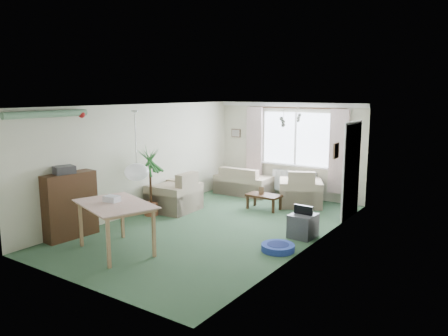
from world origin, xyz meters
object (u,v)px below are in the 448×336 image
Objects in this scene: tv_cube at (303,226)px; armchair_left at (174,191)px; pet_bed at (278,248)px; armchair_corner at (301,187)px; sofa at (244,181)px; coffee_table at (264,202)px; houseplant at (150,181)px; dining_table at (116,228)px; bookshelf at (70,206)px.

armchair_left is at bearing -179.78° from tv_cube.
armchair_corner is at bearing 107.81° from pet_bed.
sofa is 1.73m from armchair_corner.
sofa reaches higher than coffee_table.
houseplant is 1.16× the size of dining_table.
houseplant is at bearing 118.62° from dining_table.
tv_cube is (3.20, -0.08, -0.23)m from armchair_left.
tv_cube is at bearing 47.00° from dining_table.
armchair_left reaches higher than coffee_table.
armchair_left reaches higher than sofa.
armchair_corner reaches higher than tv_cube.
coffee_table is at bearing 141.64° from tv_cube.
houseplant is (-0.15, -0.59, 0.31)m from armchair_left.
bookshelf is 2.14× the size of pet_bed.
armchair_left is 0.66× the size of houseplant.
houseplant is (-0.61, -2.85, 0.39)m from sofa.
tv_cube is 0.85× the size of pet_bed.
bookshelf reaches higher than dining_table.
armchair_left is 3.32m from pet_bed.
houseplant reaches higher than coffee_table.
armchair_left is 3.21m from tv_cube.
dining_table is at bearing -131.27° from tv_cube.
coffee_table is 0.64× the size of bookshelf.
dining_table is at bearing -61.38° from houseplant.
bookshelf is 3.85m from pet_bed.
coffee_table is at bearing 124.31° from pet_bed.
houseplant reaches higher than armchair_left.
sofa is at bearing 84.80° from bookshelf.
houseplant reaches higher than pet_bed.
bookshelf is at bearing -143.90° from tv_cube.
coffee_table is 3.84m from dining_table.
pet_bed is at bearing 127.52° from sofa.
sofa reaches higher than tv_cube.
sofa is 0.96× the size of houseplant.
armchair_corner reaches higher than pet_bed.
tv_cube is (2.74, -2.35, -0.14)m from sofa.
armchair_corner is 0.81× the size of bookshelf.
bookshelf is at bearing -95.65° from houseplant.
houseplant is 3.40m from pet_bed.
dining_table is (-1.27, -4.57, -0.03)m from armchair_corner.
armchair_left is at bearing 86.62° from bookshelf.
armchair_left is 2.07m from coffee_table.
houseplant is at bearing -169.76° from tv_cube.
dining_table is (-0.73, -3.76, 0.23)m from coffee_table.
sofa is 4.82m from dining_table.
armchair_corner reaches higher than coffee_table.
sofa is 1.88× the size of coffee_table.
coffee_table is at bearing 30.18° from armchair_corner.
tv_cube is at bearing 86.81° from pet_bed.
dining_table is (1.25, -0.03, -0.20)m from bookshelf.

